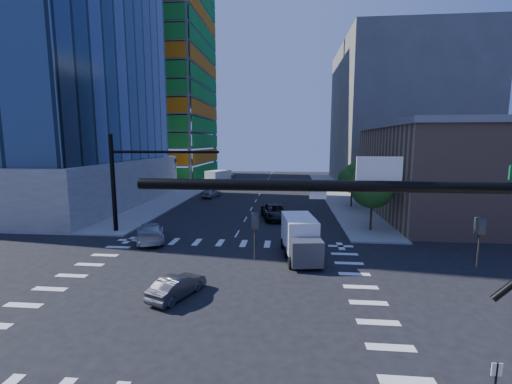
# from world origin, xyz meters

# --- Properties ---
(ground) EXTENTS (160.00, 160.00, 0.00)m
(ground) POSITION_xyz_m (0.00, 0.00, 0.00)
(ground) COLOR black
(ground) RESTS_ON ground
(road_markings) EXTENTS (20.00, 20.00, 0.01)m
(road_markings) POSITION_xyz_m (0.00, 0.00, 0.01)
(road_markings) COLOR silver
(road_markings) RESTS_ON ground
(sidewalk_ne) EXTENTS (5.00, 60.00, 0.15)m
(sidewalk_ne) POSITION_xyz_m (12.50, 40.00, 0.07)
(sidewalk_ne) COLOR gray
(sidewalk_ne) RESTS_ON ground
(sidewalk_nw) EXTENTS (5.00, 60.00, 0.15)m
(sidewalk_nw) POSITION_xyz_m (-12.50, 40.00, 0.07)
(sidewalk_nw) COLOR gray
(sidewalk_nw) RESTS_ON ground
(construction_building) EXTENTS (25.16, 34.50, 70.60)m
(construction_building) POSITION_xyz_m (-27.41, 61.93, 24.61)
(construction_building) COLOR gray
(construction_building) RESTS_ON ground
(commercial_building) EXTENTS (20.50, 22.50, 10.60)m
(commercial_building) POSITION_xyz_m (25.00, 22.00, 5.31)
(commercial_building) COLOR #A67A60
(commercial_building) RESTS_ON ground
(bg_building_ne) EXTENTS (24.00, 30.00, 28.00)m
(bg_building_ne) POSITION_xyz_m (27.00, 55.00, 14.00)
(bg_building_ne) COLOR #5D5954
(bg_building_ne) RESTS_ON ground
(signal_mast_nw) EXTENTS (10.20, 0.40, 9.00)m
(signal_mast_nw) POSITION_xyz_m (-10.00, 11.50, 5.49)
(signal_mast_nw) COLOR black
(signal_mast_nw) RESTS_ON sidewalk_nw
(tree_south) EXTENTS (4.16, 4.16, 6.82)m
(tree_south) POSITION_xyz_m (12.63, 13.90, 4.69)
(tree_south) COLOR #382316
(tree_south) RESTS_ON sidewalk_ne
(tree_north) EXTENTS (3.54, 3.52, 5.78)m
(tree_north) POSITION_xyz_m (12.93, 25.90, 3.99)
(tree_north) COLOR #382316
(tree_north) RESTS_ON sidewalk_ne
(car_nb_far) EXTENTS (3.72, 6.12, 1.59)m
(car_nb_far) POSITION_xyz_m (3.24, 18.47, 0.79)
(car_nb_far) COLOR black
(car_nb_far) RESTS_ON ground
(car_sb_near) EXTENTS (4.13, 5.88, 1.58)m
(car_sb_near) POSITION_xyz_m (-7.06, 8.95, 0.79)
(car_sb_near) COLOR silver
(car_sb_near) RESTS_ON ground
(car_sb_mid) EXTENTS (2.62, 4.54, 1.45)m
(car_sb_mid) POSITION_xyz_m (-7.14, 32.56, 0.73)
(car_sb_mid) COLOR #9C9CA3
(car_sb_mid) RESTS_ON ground
(car_sb_cross) EXTENTS (2.58, 3.90, 1.22)m
(car_sb_cross) POSITION_xyz_m (-1.32, -1.23, 0.61)
(car_sb_cross) COLOR #434348
(car_sb_cross) RESTS_ON ground
(box_truck_near) EXTENTS (3.08, 5.79, 2.90)m
(box_truck_near) POSITION_xyz_m (5.65, 5.78, 1.28)
(box_truck_near) COLOR black
(box_truck_near) RESTS_ON ground
(box_truck_far) EXTENTS (4.91, 6.66, 3.22)m
(box_truck_far) POSITION_xyz_m (-7.94, 44.60, 1.42)
(box_truck_far) COLOR black
(box_truck_far) RESTS_ON ground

